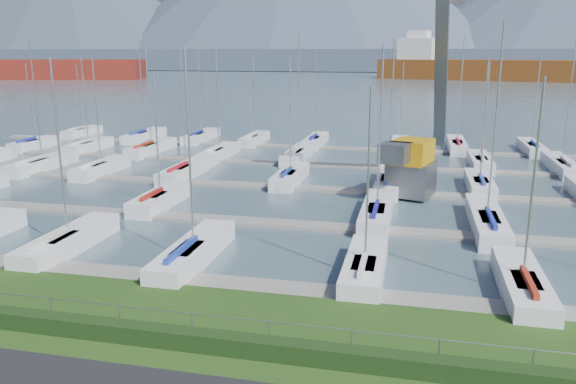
# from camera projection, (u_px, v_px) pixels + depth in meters

# --- Properties ---
(water) EXTENTS (800.00, 540.00, 0.20)m
(water) POSITION_uv_depth(u_px,v_px,m) (402.00, 75.00, 267.16)
(water) COLOR #475D67
(hedge) EXTENTS (80.00, 0.70, 0.70)m
(hedge) POSITION_uv_depth(u_px,v_px,m) (214.00, 342.00, 20.59)
(hedge) COLOR #1B3212
(hedge) RESTS_ON grass
(fence) EXTENTS (80.00, 0.04, 0.04)m
(fence) POSITION_uv_depth(u_px,v_px,m) (217.00, 316.00, 20.76)
(fence) COLOR gray
(fence) RESTS_ON grass
(foothill) EXTENTS (900.00, 80.00, 12.00)m
(foothill) POSITION_uv_depth(u_px,v_px,m) (406.00, 60.00, 331.84)
(foothill) COLOR #435063
(foothill) RESTS_ON water
(docks) EXTENTS (90.00, 41.60, 0.25)m
(docks) POSITION_uv_depth(u_px,v_px,m) (326.00, 189.00, 45.70)
(docks) COLOR slate
(docks) RESTS_ON water
(crane) EXTENTS (5.42, 13.47, 22.35)m
(crane) POSITION_uv_depth(u_px,v_px,m) (420.00, 123.00, 43.34)
(crane) COLOR #525459
(crane) RESTS_ON water
(cargo_ship_west) EXTENTS (82.84, 36.21, 21.50)m
(cargo_ship_west) POSITION_uv_depth(u_px,v_px,m) (30.00, 69.00, 227.23)
(cargo_ship_west) COLOR maroon
(cargo_ship_west) RESTS_ON water
(cargo_ship_mid) EXTENTS (97.56, 40.93, 21.50)m
(cargo_ship_mid) POSITION_uv_depth(u_px,v_px,m) (491.00, 70.00, 219.91)
(cargo_ship_mid) COLOR brown
(cargo_ship_mid) RESTS_ON water
(sailboat_fleet) EXTENTS (74.95, 49.81, 13.70)m
(sailboat_fleet) POSITION_uv_depth(u_px,v_px,m) (325.00, 114.00, 48.02)
(sailboat_fleet) COLOR white
(sailboat_fleet) RESTS_ON water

